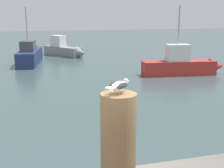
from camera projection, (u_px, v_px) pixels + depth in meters
mooring_post at (118, 143)px, 3.37m from camera, size 0.39×0.39×1.12m
seagull at (119, 85)px, 3.23m from camera, size 0.34×0.27×0.14m
boat_red at (184, 65)px, 16.53m from camera, size 4.66×1.42×3.66m
boat_navy at (31, 55)px, 20.58m from camera, size 1.94×5.49×3.68m
boat_grey at (65, 50)px, 24.01m from camera, size 3.15×4.05×1.62m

